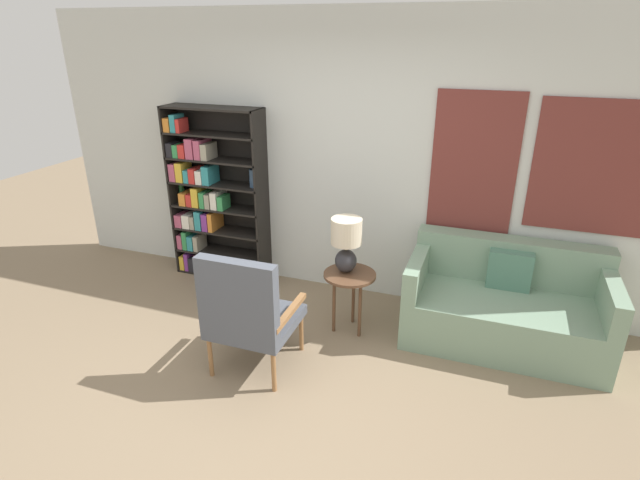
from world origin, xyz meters
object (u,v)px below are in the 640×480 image
object	(u,v)px
armchair	(247,311)
bookshelf	(208,195)
side_table	(350,281)
table_lamp	(346,241)
couch	(505,306)

from	to	relation	value
armchair	bookshelf	bearing A→B (deg)	129.46
side_table	table_lamp	world-z (taller)	table_lamp
bookshelf	armchair	world-z (taller)	bookshelf
armchair	side_table	distance (m)	1.01
bookshelf	armchair	size ratio (longest dim) A/B	1.76
bookshelf	couch	bearing A→B (deg)	-5.13
couch	table_lamp	world-z (taller)	table_lamp
side_table	table_lamp	bearing A→B (deg)	147.89
armchair	table_lamp	bearing A→B (deg)	60.28
armchair	table_lamp	world-z (taller)	table_lamp
armchair	couch	bearing A→B (deg)	32.75
bookshelf	table_lamp	world-z (taller)	bookshelf
couch	table_lamp	bearing A→B (deg)	-167.12
couch	side_table	distance (m)	1.34
bookshelf	couch	distance (m)	3.10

